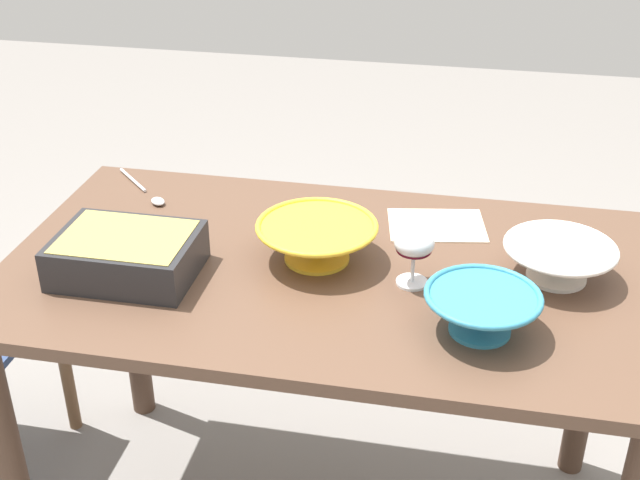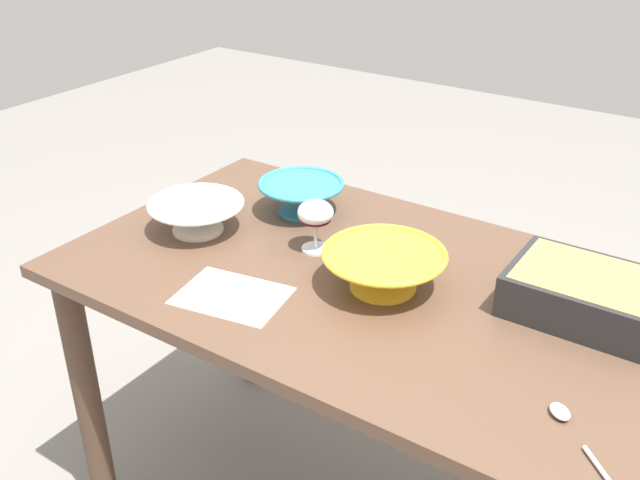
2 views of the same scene
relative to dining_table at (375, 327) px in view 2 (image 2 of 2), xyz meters
name	(u,v)px [view 2 (image 2 of 2)]	position (x,y,z in m)	size (l,w,h in m)	color
dining_table	(375,327)	(0.00, 0.00, 0.00)	(1.39, 0.79, 0.78)	brown
wine_glass	(315,216)	(-0.19, 0.04, 0.21)	(0.08, 0.08, 0.13)	white
casserole_dish	(584,292)	(0.40, 0.11, 0.18)	(0.29, 0.22, 0.09)	#262628
mixing_bowl	(197,214)	(-0.48, -0.04, 0.17)	(0.23, 0.23, 0.08)	white
small_bowl	(301,195)	(-0.33, 0.18, 0.17)	(0.22, 0.22, 0.09)	teal
serving_bowl	(384,268)	(0.03, -0.02, 0.18)	(0.26, 0.26, 0.09)	yellow
serving_spoon	(577,436)	(0.50, -0.25, 0.13)	(0.20, 0.20, 0.01)	silver
napkin	(232,296)	(-0.22, -0.23, 0.13)	(0.22, 0.16, 0.00)	beige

